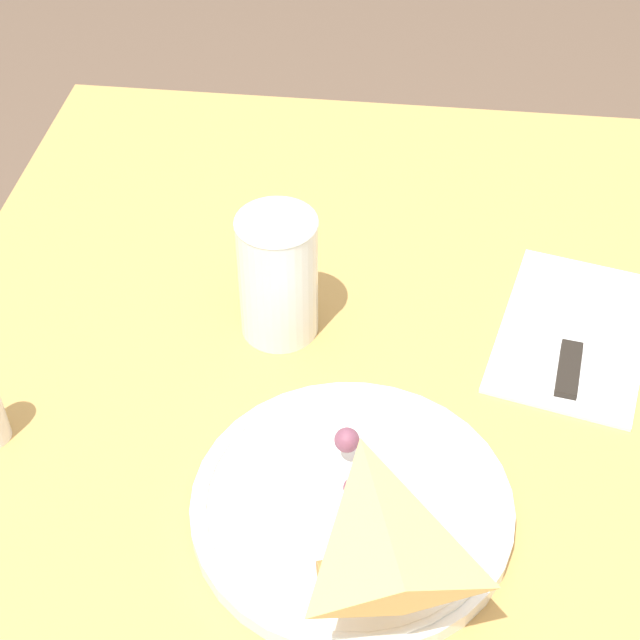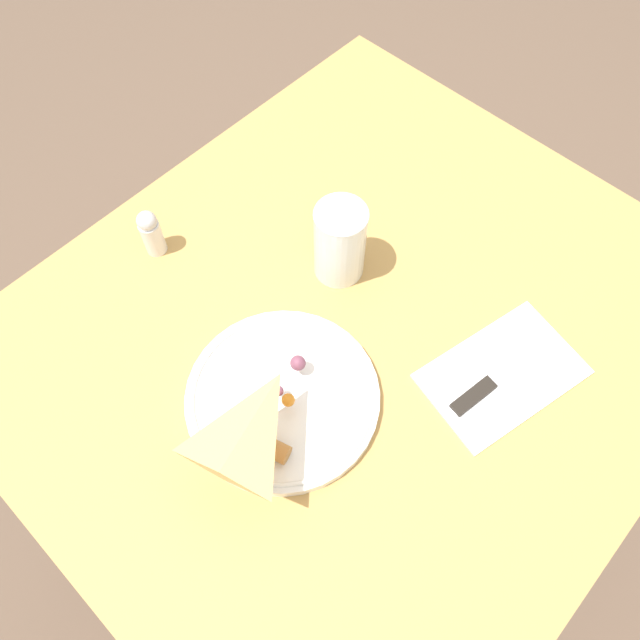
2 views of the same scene
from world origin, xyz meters
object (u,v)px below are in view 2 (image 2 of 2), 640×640
dining_table (354,364)px  salt_shaker (151,232)px  milk_glass (340,245)px  plate_pizza (284,399)px  napkin_folded (502,374)px  butter_knife (499,376)px

dining_table → salt_shaker: (-0.11, 0.31, 0.16)m
dining_table → milk_glass: size_ratio=7.47×
plate_pizza → salt_shaker: salt_shaker is taller
napkin_folded → milk_glass: bearing=94.8°
milk_glass → dining_table: bearing=-122.3°
milk_glass → napkin_folded: bearing=-85.2°
dining_table → napkin_folded: napkin_folded is taller
milk_glass → salt_shaker: milk_glass is taller
dining_table → butter_knife: butter_knife is taller
napkin_folded → butter_knife: butter_knife is taller
milk_glass → butter_knife: bearing=-86.9°
butter_knife → salt_shaker: 0.53m
butter_knife → salt_shaker: (-0.18, 0.50, 0.03)m
napkin_folded → butter_knife: size_ratio=1.28×
dining_table → napkin_folded: bearing=-67.3°
napkin_folded → salt_shaker: bearing=110.4°
napkin_folded → salt_shaker: size_ratio=2.85×
butter_knife → milk_glass: bearing=102.2°
plate_pizza → milk_glass: size_ratio=2.00×
dining_table → plate_pizza: plate_pizza is taller
dining_table → plate_pizza: 0.20m
plate_pizza → dining_table: bearing=1.7°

